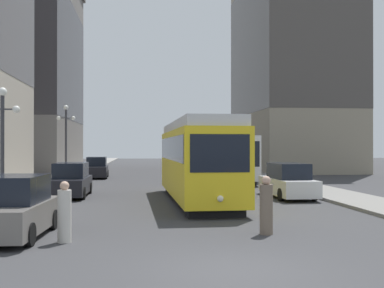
% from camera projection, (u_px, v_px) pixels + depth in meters
% --- Properties ---
extents(ground_plane, '(200.00, 200.00, 0.00)m').
position_uv_depth(ground_plane, '(233.00, 271.00, 10.24)').
color(ground_plane, '#38383A').
extents(sidewalk_left, '(3.07, 120.00, 0.15)m').
position_uv_depth(sidewalk_left, '(76.00, 172.00, 49.08)').
color(sidewalk_left, gray).
rests_on(sidewalk_left, ground).
extents(sidewalk_right, '(3.07, 120.00, 0.15)m').
position_uv_depth(sidewalk_right, '(239.00, 171.00, 50.93)').
color(sidewalk_right, gray).
rests_on(sidewalk_right, ground).
extents(streetcar, '(2.89, 12.26, 3.89)m').
position_uv_depth(streetcar, '(197.00, 159.00, 23.26)').
color(streetcar, black).
rests_on(streetcar, ground).
extents(transit_bus, '(2.77, 12.12, 3.45)m').
position_uv_depth(transit_bus, '(225.00, 156.00, 37.51)').
color(transit_bus, black).
rests_on(transit_bus, ground).
extents(parked_car_left_near, '(2.00, 4.84, 1.82)m').
position_uv_depth(parked_car_left_near, '(97.00, 168.00, 40.90)').
color(parked_car_left_near, black).
rests_on(parked_car_left_near, ground).
extents(parked_car_left_mid, '(2.07, 4.35, 1.82)m').
position_uv_depth(parked_car_left_mid, '(14.00, 209.00, 14.07)').
color(parked_car_left_mid, black).
rests_on(parked_car_left_mid, ground).
extents(parked_car_right_far, '(1.94, 5.02, 1.82)m').
position_uv_depth(parked_car_right_far, '(288.00, 182.00, 25.04)').
color(parked_car_right_far, black).
rests_on(parked_car_right_far, ground).
extents(parked_car_left_far, '(1.89, 5.00, 1.82)m').
position_uv_depth(parked_car_left_far, '(71.00, 181.00, 25.61)').
color(parked_car_left_far, black).
rests_on(parked_car_left_far, ground).
extents(pedestrian_crossing_near, '(0.38, 0.38, 1.71)m').
position_uv_depth(pedestrian_crossing_near, '(64.00, 214.00, 13.31)').
color(pedestrian_crossing_near, beige).
rests_on(pedestrian_crossing_near, ground).
extents(pedestrian_crossing_far, '(0.40, 0.40, 1.79)m').
position_uv_depth(pedestrian_crossing_far, '(266.00, 207.00, 14.53)').
color(pedestrian_crossing_far, '#6B5B4C').
rests_on(pedestrian_crossing_far, ground).
extents(lamp_post_left_near, '(1.41, 0.36, 4.97)m').
position_uv_depth(lamp_post_left_near, '(2.00, 128.00, 19.49)').
color(lamp_post_left_near, '#333338').
rests_on(lamp_post_left_near, sidewalk_left).
extents(lamp_post_left_far, '(1.41, 0.36, 5.70)m').
position_uv_depth(lamp_post_left_far, '(66.00, 131.00, 36.11)').
color(lamp_post_left_far, '#333338').
rests_on(lamp_post_left_far, sidewalk_left).
extents(building_left_midblock, '(16.52, 22.01, 23.74)m').
position_uv_depth(building_left_midblock, '(4.00, 66.00, 56.13)').
color(building_left_midblock, slate).
rests_on(building_left_midblock, ground).
extents(building_right_corner, '(10.84, 19.63, 26.06)m').
position_uv_depth(building_right_corner, '(291.00, 54.00, 54.82)').
color(building_right_corner, gray).
rests_on(building_right_corner, ground).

